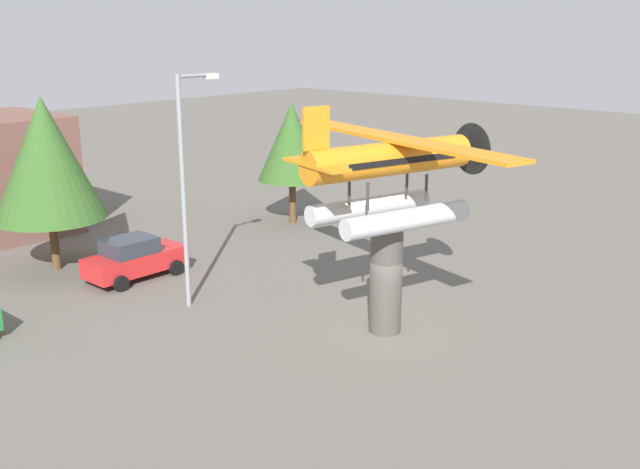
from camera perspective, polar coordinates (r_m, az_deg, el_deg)
ground_plane at (r=26.22m, az=4.91°, el=-7.26°), size 140.00×140.00×0.00m
display_pedestal at (r=25.53m, az=5.01°, el=-3.30°), size 1.10×1.10×3.83m
floatplane_monument at (r=24.68m, az=5.45°, el=4.65°), size 7.18×10.33×4.00m
car_mid_red at (r=31.90m, az=-13.87°, el=-1.74°), size 4.20×2.02×1.76m
streetlight_primary at (r=27.53m, az=-10.06°, el=4.37°), size 1.84×0.28×8.52m
tree_east at (r=33.21m, az=-20.01°, el=5.42°), size 4.59×4.59×7.36m
tree_center_back at (r=39.02m, az=-2.14°, el=7.01°), size 3.57×3.57×6.29m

